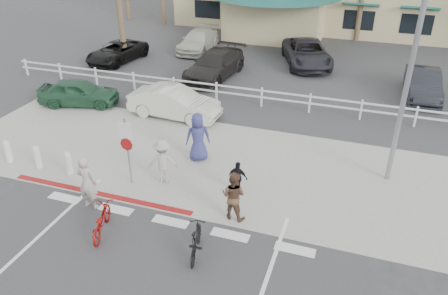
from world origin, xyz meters
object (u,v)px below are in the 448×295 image
at_px(sign_post, 128,148).
at_px(bike_red, 101,221).
at_px(bike_black, 196,241).
at_px(car_white_sedan, 174,103).
at_px(car_red_compact, 79,92).

height_order(sign_post, bike_red, sign_post).
distance_m(sign_post, bike_black, 4.62).
height_order(sign_post, bike_black, sign_post).
xyz_separation_m(bike_black, car_white_sedan, (-4.54, 8.48, 0.23)).
xyz_separation_m(sign_post, car_white_sedan, (-0.91, 5.78, -0.73)).
bearing_deg(car_white_sedan, bike_red, -167.22).
bearing_deg(bike_black, sign_post, -49.10).
relative_size(sign_post, bike_red, 1.67).
distance_m(bike_red, bike_black, 3.09).
bearing_deg(car_red_compact, car_white_sedan, -103.20).
relative_size(bike_black, car_red_compact, 0.42).
height_order(bike_red, car_white_sedan, car_white_sedan).
xyz_separation_m(sign_post, bike_black, (3.63, -2.70, -0.96)).
height_order(bike_black, car_red_compact, car_red_compact).
bearing_deg(car_red_compact, sign_post, -148.06).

